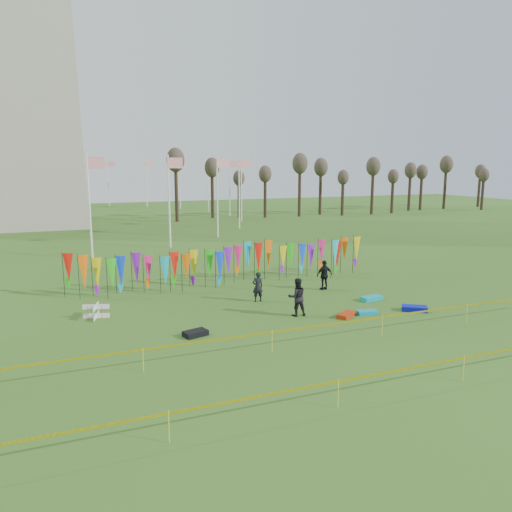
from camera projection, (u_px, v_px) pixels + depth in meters
name	position (u px, v px, depth m)	size (l,w,h in m)	color
ground	(290.00, 328.00, 22.10)	(160.00, 160.00, 0.00)	#2E5217
flagpole_ring	(10.00, 191.00, 59.88)	(57.40, 56.16, 8.00)	silver
banner_row	(230.00, 261.00, 29.93)	(18.64, 0.64, 2.31)	black
caution_tape_near	(311.00, 328.00, 19.71)	(26.00, 0.02, 0.90)	#EDE004
caution_tape_far	(386.00, 374.00, 15.35)	(26.00, 0.02, 0.90)	#EDE004
tree_line	(355.00, 172.00, 72.97)	(53.92, 1.92, 7.84)	#332219
box_kite	(96.00, 311.00, 23.43)	(0.63, 0.63, 0.70)	red
person_left	(258.00, 287.00, 26.27)	(0.58, 0.43, 1.60)	black
person_mid	(297.00, 297.00, 23.77)	(0.89, 0.55, 1.84)	black
person_right	(324.00, 275.00, 28.76)	(1.02, 0.58, 1.73)	black
kite_bag_turquoise	(367.00, 312.00, 24.11)	(0.96, 0.48, 0.19)	#0D96C3
kite_bag_blue	(415.00, 308.00, 24.66)	(1.20, 0.63, 0.25)	#0B15B6
kite_bag_red	(346.00, 315.00, 23.70)	(1.11, 0.51, 0.20)	#B32C0B
kite_bag_black	(195.00, 333.00, 21.06)	(1.00, 0.58, 0.23)	black
kite_bag_teal	(371.00, 298.00, 26.60)	(1.17, 0.56, 0.22)	#0CA4B0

